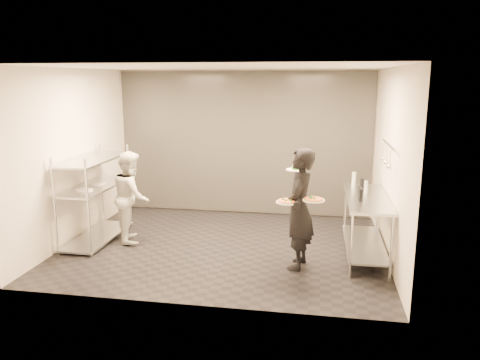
% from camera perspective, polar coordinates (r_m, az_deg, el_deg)
% --- Properties ---
extents(room_shell, '(5.00, 4.00, 2.80)m').
position_cam_1_polar(room_shell, '(8.34, -0.43, 3.78)').
color(room_shell, black).
rests_on(room_shell, ground).
extents(pass_rack, '(0.60, 1.60, 1.50)m').
position_cam_1_polar(pass_rack, '(8.04, -17.24, -1.69)').
color(pass_rack, silver).
rests_on(pass_rack, ground).
extents(prep_counter, '(0.60, 1.80, 0.92)m').
position_cam_1_polar(prep_counter, '(7.26, 15.10, -4.21)').
color(prep_counter, silver).
rests_on(prep_counter, ground).
extents(utensil_rail, '(0.07, 1.20, 0.31)m').
position_cam_1_polar(utensil_rail, '(7.09, 17.51, 2.89)').
color(utensil_rail, silver).
rests_on(utensil_rail, room_shell).
extents(waiter, '(0.48, 0.67, 1.71)m').
position_cam_1_polar(waiter, '(6.57, 7.22, -3.52)').
color(waiter, black).
rests_on(waiter, ground).
extents(chef, '(0.79, 0.88, 1.49)m').
position_cam_1_polar(chef, '(7.86, -13.07, -1.95)').
color(chef, beige).
rests_on(chef, ground).
extents(pizza_plate_near, '(0.32, 0.32, 0.05)m').
position_cam_1_polar(pizza_plate_near, '(6.32, 5.83, -2.61)').
color(pizza_plate_near, silver).
rests_on(pizza_plate_near, waiter).
extents(pizza_plate_far, '(0.29, 0.29, 0.05)m').
position_cam_1_polar(pizza_plate_far, '(6.27, 8.96, -2.36)').
color(pizza_plate_far, silver).
rests_on(pizza_plate_far, waiter).
extents(salad_plate, '(0.28, 0.28, 0.07)m').
position_cam_1_polar(salad_plate, '(6.78, 6.83, 1.41)').
color(salad_plate, silver).
rests_on(salad_plate, waiter).
extents(pos_monitor, '(0.06, 0.24, 0.17)m').
position_cam_1_polar(pos_monitor, '(6.96, 14.44, -1.63)').
color(pos_monitor, black).
rests_on(pos_monitor, prep_counter).
extents(bottle_green, '(0.07, 0.07, 0.23)m').
position_cam_1_polar(bottle_green, '(7.79, 13.70, 0.09)').
color(bottle_green, '#95A397').
rests_on(bottle_green, prep_counter).
extents(bottle_clear, '(0.05, 0.05, 0.18)m').
position_cam_1_polar(bottle_clear, '(7.40, 15.10, -0.82)').
color(bottle_clear, '#95A397').
rests_on(bottle_clear, prep_counter).
extents(bottle_dark, '(0.06, 0.06, 0.21)m').
position_cam_1_polar(bottle_dark, '(7.47, 14.65, -0.57)').
color(bottle_dark, black).
rests_on(bottle_dark, prep_counter).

